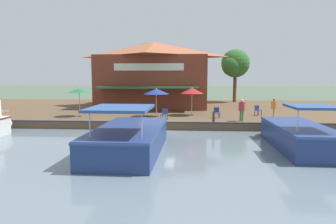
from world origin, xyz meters
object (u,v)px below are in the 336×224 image
object	(u,v)px
tree_behind_restaurant	(234,64)
tree_downstream_bank	(148,62)
patio_umbrella_near_quay_edge	(79,91)
patio_umbrella_mid_patio_right	(192,91)
person_mid_patio	(242,107)
cafe_chair_back_row_seat	(258,110)
cafe_chair_beside_entrance	(217,112)
motorboat_mid_row	(132,135)
waterfront_restaurant	(154,74)
cafe_chair_under_first_umbrella	(164,114)
person_near_entrance	(274,106)
mooring_post	(214,117)
patio_umbrella_back_row	(156,91)
motorboat_fourth_along	(294,133)

from	to	relation	value
tree_behind_restaurant	tree_downstream_bank	bearing A→B (deg)	-77.71
patio_umbrella_near_quay_edge	tree_downstream_bank	world-z (taller)	tree_downstream_bank
patio_umbrella_mid_patio_right	person_mid_patio	size ratio (longest dim) A/B	1.45
cafe_chair_back_row_seat	cafe_chair_beside_entrance	distance (m)	4.19
patio_umbrella_mid_patio_right	motorboat_mid_row	xyz separation A→B (m)	(10.25, -3.31, -1.94)
waterfront_restaurant	cafe_chair_under_first_umbrella	world-z (taller)	waterfront_restaurant
patio_umbrella_mid_patio_right	person_mid_patio	xyz separation A→B (m)	(3.27, 3.72, -1.09)
patio_umbrella_near_quay_edge	motorboat_mid_row	size ratio (longest dim) A/B	0.28
waterfront_restaurant	cafe_chair_back_row_seat	world-z (taller)	waterfront_restaurant
cafe_chair_back_row_seat	cafe_chair_under_first_umbrella	distance (m)	8.58
cafe_chair_back_row_seat	tree_behind_restaurant	xyz separation A→B (m)	(-13.61, -0.07, 4.49)
waterfront_restaurant	person_mid_patio	distance (m)	14.33
patio_umbrella_near_quay_edge	motorboat_mid_row	world-z (taller)	patio_umbrella_near_quay_edge
person_mid_patio	tree_downstream_bank	size ratio (longest dim) A/B	0.22
cafe_chair_under_first_umbrella	tree_downstream_bank	size ratio (longest dim) A/B	0.11
patio_umbrella_mid_patio_right	tree_downstream_bank	xyz separation A→B (m)	(-11.60, -5.42, 2.99)
cafe_chair_beside_entrance	tree_downstream_bank	world-z (taller)	tree_downstream_bank
patio_umbrella_mid_patio_right	patio_umbrella_near_quay_edge	bearing A→B (deg)	-81.74
person_mid_patio	tree_behind_restaurant	xyz separation A→B (m)	(-17.29, 1.96, 3.91)
person_near_entrance	tree_downstream_bank	world-z (taller)	tree_downstream_bank
person_near_entrance	person_mid_patio	distance (m)	3.57
cafe_chair_under_first_umbrella	person_near_entrance	bearing A→B (deg)	100.63
waterfront_restaurant	tree_behind_restaurant	world-z (taller)	waterfront_restaurant
mooring_post	tree_behind_restaurant	distance (m)	19.33
patio_umbrella_near_quay_edge	motorboat_mid_row	distance (m)	11.00
patio_umbrella_back_row	tree_downstream_bank	xyz separation A→B (m)	(-12.68, -2.44, 3.01)
patio_umbrella_near_quay_edge	tree_behind_restaurant	size ratio (longest dim) A/B	0.35
motorboat_fourth_along	patio_umbrella_mid_patio_right	bearing A→B (deg)	-147.65
motorboat_mid_row	cafe_chair_beside_entrance	bearing A→B (deg)	148.72
mooring_post	tree_behind_restaurant	world-z (taller)	tree_behind_restaurant
waterfront_restaurant	person_near_entrance	size ratio (longest dim) A/B	7.61
cafe_chair_beside_entrance	person_mid_patio	xyz separation A→B (m)	(1.78, 1.71, 0.57)
patio_umbrella_back_row	motorboat_fourth_along	distance (m)	11.88
motorboat_fourth_along	patio_umbrella_near_quay_edge	bearing A→B (deg)	-116.57
patio_umbrella_mid_patio_right	person_near_entrance	world-z (taller)	patio_umbrella_mid_patio_right
person_near_entrance	person_mid_patio	size ratio (longest dim) A/B	0.95
cafe_chair_under_first_umbrella	person_near_entrance	size ratio (longest dim) A/B	0.53
patio_umbrella_near_quay_edge	cafe_chair_back_row_seat	distance (m)	15.45
patio_umbrella_mid_patio_right	person_mid_patio	bearing A→B (deg)	48.73
patio_umbrella_back_row	mooring_post	xyz separation A→B (m)	(3.23, 4.52, -1.69)
person_mid_patio	person_near_entrance	bearing A→B (deg)	124.48
motorboat_mid_row	tree_downstream_bank	distance (m)	22.50
motorboat_mid_row	tree_behind_restaurant	world-z (taller)	tree_behind_restaurant
patio_umbrella_near_quay_edge	motorboat_fourth_along	world-z (taller)	patio_umbrella_near_quay_edge
motorboat_mid_row	person_near_entrance	bearing A→B (deg)	132.08
cafe_chair_beside_entrance	cafe_chair_back_row_seat	bearing A→B (deg)	116.90
cafe_chair_under_first_umbrella	tree_behind_restaurant	xyz separation A→B (m)	(-16.92, 7.84, 4.49)
tree_downstream_bank	patio_umbrella_back_row	bearing A→B (deg)	10.89
patio_umbrella_back_row	patio_umbrella_mid_patio_right	xyz separation A→B (m)	(-1.07, 2.98, 0.02)
cafe_chair_back_row_seat	cafe_chair_under_first_umbrella	size ratio (longest dim) A/B	1.00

